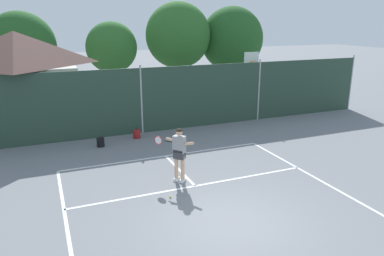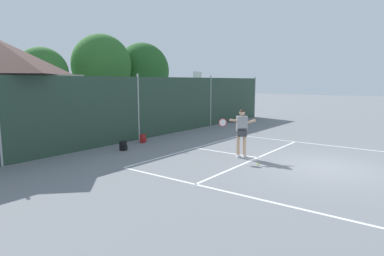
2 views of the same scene
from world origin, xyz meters
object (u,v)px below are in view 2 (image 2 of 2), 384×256
(tennis_player, at_px, (241,129))
(backpack_black, at_px, (123,146))
(tennis_ball, at_px, (258,164))
(basketball_hoop, at_px, (197,90))
(backpack_red, at_px, (143,139))

(tennis_player, xyz_separation_m, backpack_black, (-1.88, 4.60, -0.92))
(tennis_ball, distance_m, backpack_black, 5.77)
(basketball_hoop, height_order, backpack_red, basketball_hoop)
(backpack_black, xyz_separation_m, backpack_red, (1.73, 0.58, 0.00))
(backpack_red, bearing_deg, backpack_black, -161.44)
(backpack_black, bearing_deg, tennis_player, -67.79)
(basketball_hoop, height_order, tennis_ball, basketball_hoop)
(backpack_black, relative_size, backpack_red, 1.00)
(backpack_black, distance_m, backpack_red, 1.83)
(basketball_hoop, bearing_deg, tennis_ball, -133.14)
(backpack_red, bearing_deg, basketball_hoop, 15.63)
(basketball_hoop, relative_size, tennis_ball, 53.79)
(backpack_black, height_order, backpack_red, same)
(tennis_player, bearing_deg, basketball_hoop, 45.64)
(backpack_red, bearing_deg, tennis_player, -88.40)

